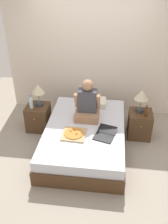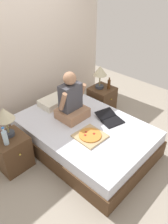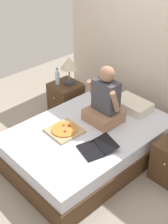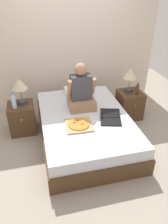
{
  "view_description": "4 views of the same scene",
  "coord_description": "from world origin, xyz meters",
  "px_view_note": "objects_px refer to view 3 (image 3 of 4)",
  "views": [
    {
      "loc": [
        0.43,
        -3.63,
        3.07
      ],
      "look_at": [
        -0.01,
        -0.06,
        0.8
      ],
      "focal_mm": 40.0,
      "sensor_mm": 36.0,
      "label": 1
    },
    {
      "loc": [
        -1.98,
        -1.87,
        2.5
      ],
      "look_at": [
        -0.13,
        -0.12,
        0.8
      ],
      "focal_mm": 35.0,
      "sensor_mm": 36.0,
      "label": 2
    },
    {
      "loc": [
        2.34,
        -2.26,
        2.83
      ],
      "look_at": [
        -0.07,
        -0.02,
        0.68
      ],
      "focal_mm": 50.0,
      "sensor_mm": 36.0,
      "label": 3
    },
    {
      "loc": [
        -0.73,
        -2.93,
        2.35
      ],
      "look_at": [
        -0.06,
        -0.19,
        0.64
      ],
      "focal_mm": 35.0,
      "sensor_mm": 36.0,
      "label": 4
    }
  ],
  "objects_px": {
    "lamp_on_left_nightstand": "(69,65)",
    "water_bottle": "(57,78)",
    "bed": "(88,142)",
    "pizza_box": "(64,130)",
    "person_seated": "(105,102)",
    "laptop": "(96,148)",
    "nightstand_left": "(66,99)"
  },
  "relations": [
    {
      "from": "lamp_on_left_nightstand",
      "to": "water_bottle",
      "type": "relative_size",
      "value": 1.63
    },
    {
      "from": "bed",
      "to": "lamp_on_left_nightstand",
      "type": "height_order",
      "value": "lamp_on_left_nightstand"
    },
    {
      "from": "water_bottle",
      "to": "pizza_box",
      "type": "xyz_separation_m",
      "value": [
        0.94,
        -0.65,
        -0.17
      ]
    },
    {
      "from": "person_seated",
      "to": "pizza_box",
      "type": "xyz_separation_m",
      "value": [
        -0.17,
        -0.55,
        -0.27
      ]
    },
    {
      "from": "water_bottle",
      "to": "laptop",
      "type": "distance_m",
      "value": 1.6
    },
    {
      "from": "bed",
      "to": "laptop",
      "type": "xyz_separation_m",
      "value": [
        0.36,
        -0.23,
        0.25
      ]
    },
    {
      "from": "water_bottle",
      "to": "nightstand_left",
      "type": "bearing_deg",
      "value": 48.35
    },
    {
      "from": "bed",
      "to": "lamp_on_left_nightstand",
      "type": "xyz_separation_m",
      "value": [
        -0.98,
        0.52,
        0.63
      ]
    },
    {
      "from": "nightstand_left",
      "to": "water_bottle",
      "type": "xyz_separation_m",
      "value": [
        -0.08,
        -0.09,
        0.38
      ]
    },
    {
      "from": "water_bottle",
      "to": "pizza_box",
      "type": "height_order",
      "value": "water_bottle"
    },
    {
      "from": "lamp_on_left_nightstand",
      "to": "bed",
      "type": "bearing_deg",
      "value": -28.13
    },
    {
      "from": "person_seated",
      "to": "water_bottle",
      "type": "bearing_deg",
      "value": 174.81
    },
    {
      "from": "nightstand_left",
      "to": "laptop",
      "type": "height_order",
      "value": "same"
    },
    {
      "from": "laptop",
      "to": "lamp_on_left_nightstand",
      "type": "bearing_deg",
      "value": 150.66
    },
    {
      "from": "bed",
      "to": "person_seated",
      "type": "xyz_separation_m",
      "value": [
        0.01,
        0.28,
        0.52
      ]
    },
    {
      "from": "nightstand_left",
      "to": "lamp_on_left_nightstand",
      "type": "height_order",
      "value": "lamp_on_left_nightstand"
    },
    {
      "from": "lamp_on_left_nightstand",
      "to": "laptop",
      "type": "xyz_separation_m",
      "value": [
        1.34,
        -0.76,
        -0.38
      ]
    },
    {
      "from": "lamp_on_left_nightstand",
      "to": "pizza_box",
      "type": "relative_size",
      "value": 1.08
    },
    {
      "from": "water_bottle",
      "to": "person_seated",
      "type": "distance_m",
      "value": 1.12
    },
    {
      "from": "bed",
      "to": "lamp_on_left_nightstand",
      "type": "bearing_deg",
      "value": 151.87
    },
    {
      "from": "water_bottle",
      "to": "lamp_on_left_nightstand",
      "type": "bearing_deg",
      "value": 49.4
    },
    {
      "from": "nightstand_left",
      "to": "person_seated",
      "type": "bearing_deg",
      "value": -10.51
    },
    {
      "from": "lamp_on_left_nightstand",
      "to": "laptop",
      "type": "relative_size",
      "value": 0.93
    },
    {
      "from": "laptop",
      "to": "pizza_box",
      "type": "bearing_deg",
      "value": -175.83
    },
    {
      "from": "nightstand_left",
      "to": "lamp_on_left_nightstand",
      "type": "bearing_deg",
      "value": 51.37
    },
    {
      "from": "nightstand_left",
      "to": "bed",
      "type": "bearing_deg",
      "value": -24.91
    },
    {
      "from": "bed",
      "to": "water_bottle",
      "type": "distance_m",
      "value": 1.24
    },
    {
      "from": "water_bottle",
      "to": "person_seated",
      "type": "relative_size",
      "value": 0.35
    },
    {
      "from": "lamp_on_left_nightstand",
      "to": "laptop",
      "type": "bearing_deg",
      "value": -29.34
    },
    {
      "from": "laptop",
      "to": "water_bottle",
      "type": "bearing_deg",
      "value": 157.2
    },
    {
      "from": "laptop",
      "to": "person_seated",
      "type": "bearing_deg",
      "value": 124.71
    },
    {
      "from": "water_bottle",
      "to": "laptop",
      "type": "xyz_separation_m",
      "value": [
        1.46,
        -0.62,
        -0.17
      ]
    }
  ]
}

